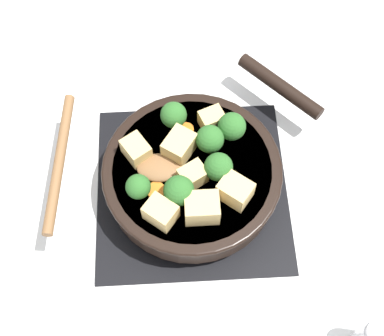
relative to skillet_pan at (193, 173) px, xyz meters
name	(u,v)px	position (x,y,z in m)	size (l,w,h in m)	color
ground_plane	(192,189)	(0.00, 0.00, -0.06)	(2.40, 2.40, 0.00)	white
front_burner_grate	(192,186)	(0.00, 0.00, -0.04)	(0.31, 0.31, 0.03)	black
skillet_pan	(193,173)	(0.00, 0.00, 0.00)	(0.36, 0.36, 0.05)	black
wooden_spoon	(102,163)	(0.01, 0.14, 0.03)	(0.24, 0.20, 0.02)	brown
tofu_cube_center_large	(212,119)	(0.07, -0.03, 0.04)	(0.04, 0.03, 0.03)	#DBB770
tofu_cube_near_handle	(136,150)	(0.02, 0.09, 0.04)	(0.04, 0.03, 0.03)	#DBB770
tofu_cube_east_chunk	(235,191)	(-0.05, -0.06, 0.04)	(0.05, 0.04, 0.04)	#DBB770
tofu_cube_west_chunk	(202,208)	(-0.08, -0.01, 0.04)	(0.05, 0.04, 0.04)	#DBB770
tofu_cube_back_piece	(161,212)	(-0.08, 0.05, 0.04)	(0.04, 0.03, 0.03)	#DBB770
tofu_cube_front_piece	(195,176)	(-0.02, 0.00, 0.04)	(0.04, 0.03, 0.03)	#DBB770
tofu_cube_mid_small	(179,146)	(0.03, 0.02, 0.04)	(0.05, 0.04, 0.04)	#DBB770
broccoli_floret_near_spoon	(210,139)	(0.03, -0.03, 0.05)	(0.04, 0.04, 0.05)	#709956
broccoli_floret_center_top	(179,191)	(-0.05, 0.02, 0.05)	(0.05, 0.05, 0.05)	#709956
broccoli_floret_east_rim	(232,127)	(0.05, -0.06, 0.05)	(0.04, 0.04, 0.05)	#709956
broccoli_floret_west_rim	(138,187)	(-0.04, 0.08, 0.05)	(0.04, 0.04, 0.04)	#709956
broccoli_floret_north_edge	(218,167)	(-0.02, -0.04, 0.05)	(0.04, 0.04, 0.05)	#709956
broccoli_floret_south_cluster	(174,115)	(0.08, 0.03, 0.05)	(0.04, 0.04, 0.05)	#709956
carrot_slice_orange_thin	(186,130)	(0.06, 0.01, 0.02)	(0.02, 0.02, 0.01)	orange
carrot_slice_near_center	(156,191)	(-0.04, 0.06, 0.02)	(0.03, 0.03, 0.01)	orange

